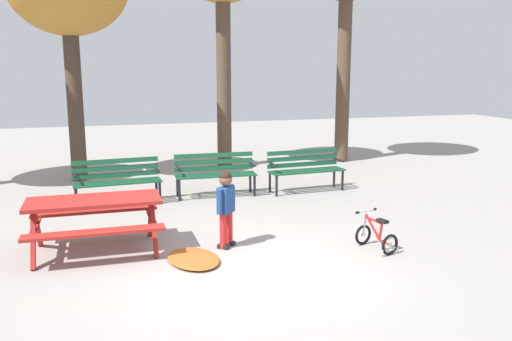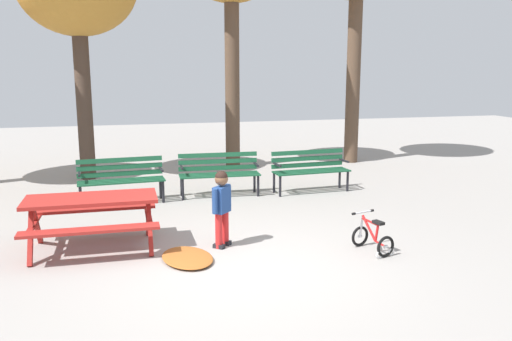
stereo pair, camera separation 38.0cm
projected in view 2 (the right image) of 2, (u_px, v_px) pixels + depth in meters
ground at (238, 268)px, 6.80m from camera, size 36.00×36.00×0.00m
picnic_table at (92, 209)px, 7.39m from camera, size 1.80×1.35×0.79m
park_bench_far_left at (121, 176)px, 9.99m from camera, size 1.63×0.57×0.85m
park_bench_left at (219, 170)px, 10.58m from camera, size 1.62×0.52×0.85m
park_bench_right at (310, 167)px, 10.92m from camera, size 1.63×0.56×0.85m
child_standing at (222, 202)px, 7.50m from camera, size 0.31×0.33×1.12m
kids_bicycle at (373, 238)px, 7.37m from camera, size 0.49×0.62×0.54m
leaf_pile at (187, 257)px, 7.08m from camera, size 0.82×1.04×0.07m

